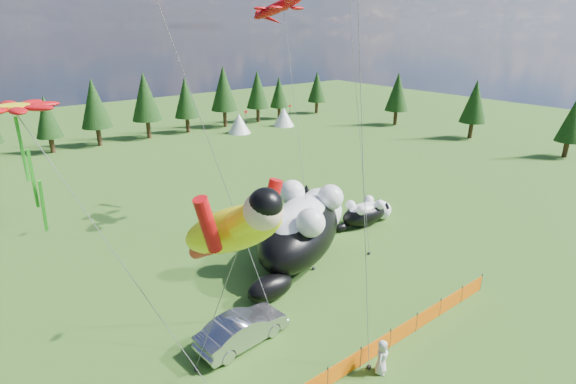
# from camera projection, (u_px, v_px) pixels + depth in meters

# --- Properties ---
(ground) EXTENTS (160.00, 160.00, 0.00)m
(ground) POSITION_uv_depth(u_px,v_px,m) (300.00, 341.00, 21.68)
(ground) COLOR #12390A
(ground) RESTS_ON ground
(safety_fence) EXTENTS (22.06, 0.06, 1.10)m
(safety_fence) POSITION_uv_depth(u_px,v_px,m) (344.00, 368.00, 19.30)
(safety_fence) COLOR #262626
(safety_fence) RESTS_ON ground
(tree_line) EXTENTS (90.00, 4.00, 8.00)m
(tree_line) POSITION_uv_depth(u_px,v_px,m) (59.00, 118.00, 53.42)
(tree_line) COLOR black
(tree_line) RESTS_ON ground
(festival_tents) EXTENTS (50.00, 3.20, 2.80)m
(festival_tents) POSITION_uv_depth(u_px,v_px,m) (166.00, 134.00, 57.04)
(festival_tents) COLOR white
(festival_tents) RESTS_ON ground
(cat_large) EXTENTS (11.26, 8.59, 4.51)m
(cat_large) POSITION_uv_depth(u_px,v_px,m) (302.00, 225.00, 29.19)
(cat_large) COLOR black
(cat_large) RESTS_ON ground
(cat_small) EXTENTS (5.46, 2.15, 1.97)m
(cat_small) POSITION_uv_depth(u_px,v_px,m) (367.00, 212.00, 34.31)
(cat_small) COLOR black
(cat_small) RESTS_ON ground
(car) EXTENTS (4.79, 2.07, 1.53)m
(car) POSITION_uv_depth(u_px,v_px,m) (242.00, 329.00, 21.36)
(car) COLOR #B5B5BA
(car) RESTS_ON ground
(spectator_e) EXTENTS (0.95, 0.81, 1.64)m
(spectator_e) POSITION_uv_depth(u_px,v_px,m) (382.00, 357.00, 19.45)
(spectator_e) COLOR silver
(spectator_e) RESTS_ON ground
(superhero_kite) EXTENTS (5.90, 6.45, 10.49)m
(superhero_kite) POSITION_uv_depth(u_px,v_px,m) (231.00, 230.00, 14.73)
(superhero_kite) COLOR #FFF20D
(superhero_kite) RESTS_ON ground
(gecko_kite) EXTENTS (6.63, 11.93, 17.96)m
(gecko_kite) POSITION_uv_depth(u_px,v_px,m) (279.00, 7.00, 31.04)
(gecko_kite) COLOR #BD090E
(gecko_kite) RESTS_ON ground
(flower_kite) EXTENTS (6.05, 5.29, 13.17)m
(flower_kite) POSITION_uv_depth(u_px,v_px,m) (15.00, 113.00, 14.00)
(flower_kite) COLOR #BD090E
(flower_kite) RESTS_ON ground
(diamond_kite_c) EXTENTS (1.77, 3.51, 16.38)m
(diamond_kite_c) POSITION_uv_depth(u_px,v_px,m) (358.00, 11.00, 17.60)
(diamond_kite_c) COLOR #0B5BB3
(diamond_kite_c) RESTS_ON ground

